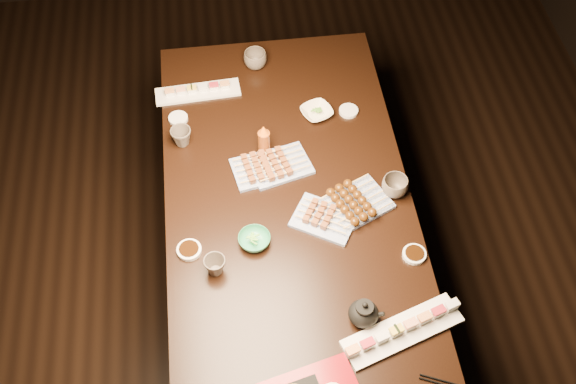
{
  "coord_description": "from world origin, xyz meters",
  "views": [
    {
      "loc": [
        -0.02,
        -1.34,
        2.87
      ],
      "look_at": [
        0.18,
        0.23,
        0.77
      ],
      "focal_mm": 45.0,
      "sensor_mm": 36.0,
      "label": 1
    }
  ],
  "objects_px": {
    "edamame_bowl_green": "(254,240)",
    "teacup_near_left": "(215,266)",
    "dining_table": "(290,261)",
    "edamame_bowl_cream": "(317,112)",
    "yakitori_plate_center": "(280,162)",
    "teacup_far_left": "(181,137)",
    "teacup_far_right": "(255,59)",
    "sushi_platter_far": "(198,89)",
    "yakitori_plate_left": "(262,165)",
    "sushi_platter_near": "(403,329)",
    "teapot": "(364,312)",
    "teacup_mid_right": "(395,186)",
    "yakitori_plate_right": "(325,216)",
    "condiment_bottle": "(264,139)"
  },
  "relations": [
    {
      "from": "yakitori_plate_center",
      "to": "teacup_mid_right",
      "type": "bearing_deg",
      "value": -38.51
    },
    {
      "from": "sushi_platter_near",
      "to": "yakitori_plate_right",
      "type": "xyz_separation_m",
      "value": [
        -0.18,
        0.46,
        0.0
      ]
    },
    {
      "from": "yakitori_plate_right",
      "to": "yakitori_plate_left",
      "type": "relative_size",
      "value": 0.99
    },
    {
      "from": "sushi_platter_far",
      "to": "edamame_bowl_green",
      "type": "xyz_separation_m",
      "value": [
        0.16,
        -0.76,
        -0.0
      ]
    },
    {
      "from": "yakitori_plate_left",
      "to": "teacup_far_left",
      "type": "bearing_deg",
      "value": 139.1
    },
    {
      "from": "edamame_bowl_green",
      "to": "teapot",
      "type": "bearing_deg",
      "value": -46.48
    },
    {
      "from": "edamame_bowl_cream",
      "to": "teacup_far_right",
      "type": "xyz_separation_m",
      "value": [
        -0.22,
        0.31,
        0.02
      ]
    },
    {
      "from": "yakitori_plate_center",
      "to": "teacup_far_right",
      "type": "height_order",
      "value": "teacup_far_right"
    },
    {
      "from": "teacup_far_left",
      "to": "teacup_far_right",
      "type": "relative_size",
      "value": 0.83
    },
    {
      "from": "sushi_platter_near",
      "to": "edamame_bowl_cream",
      "type": "relative_size",
      "value": 3.35
    },
    {
      "from": "teacup_far_right",
      "to": "condiment_bottle",
      "type": "relative_size",
      "value": 0.68
    },
    {
      "from": "sushi_platter_near",
      "to": "edamame_bowl_green",
      "type": "distance_m",
      "value": 0.59
    },
    {
      "from": "dining_table",
      "to": "edamame_bowl_green",
      "type": "bearing_deg",
      "value": -141.37
    },
    {
      "from": "teacup_mid_right",
      "to": "teacup_far_right",
      "type": "xyz_separation_m",
      "value": [
        -0.44,
        0.73,
        -0.0
      ]
    },
    {
      "from": "dining_table",
      "to": "teacup_mid_right",
      "type": "height_order",
      "value": "teacup_mid_right"
    },
    {
      "from": "teacup_far_right",
      "to": "teacup_far_left",
      "type": "bearing_deg",
      "value": -129.36
    },
    {
      "from": "teacup_near_left",
      "to": "condiment_bottle",
      "type": "relative_size",
      "value": 0.53
    },
    {
      "from": "yakitori_plate_center",
      "to": "teapot",
      "type": "height_order",
      "value": "teapot"
    },
    {
      "from": "yakitori_plate_right",
      "to": "teacup_near_left",
      "type": "height_order",
      "value": "teacup_near_left"
    },
    {
      "from": "sushi_platter_near",
      "to": "condiment_bottle",
      "type": "bearing_deg",
      "value": 95.33
    },
    {
      "from": "condiment_bottle",
      "to": "yakitori_plate_left",
      "type": "bearing_deg",
      "value": -100.81
    },
    {
      "from": "sushi_platter_near",
      "to": "teacup_far_left",
      "type": "xyz_separation_m",
      "value": [
        -0.67,
        0.89,
        0.01
      ]
    },
    {
      "from": "teacup_far_right",
      "to": "condiment_bottle",
      "type": "height_order",
      "value": "condiment_bottle"
    },
    {
      "from": "sushi_platter_near",
      "to": "sushi_platter_far",
      "type": "relative_size",
      "value": 1.16
    },
    {
      "from": "yakitori_plate_left",
      "to": "teacup_far_left",
      "type": "xyz_separation_m",
      "value": [
        -0.29,
        0.17,
        0.01
      ]
    },
    {
      "from": "condiment_bottle",
      "to": "yakitori_plate_right",
      "type": "bearing_deg",
      "value": -62.74
    },
    {
      "from": "teacup_far_right",
      "to": "yakitori_plate_center",
      "type": "bearing_deg",
      "value": -86.17
    },
    {
      "from": "sushi_platter_near",
      "to": "yakitori_plate_left",
      "type": "height_order",
      "value": "yakitori_plate_left"
    },
    {
      "from": "yakitori_plate_center",
      "to": "condiment_bottle",
      "type": "distance_m",
      "value": 0.11
    },
    {
      "from": "yakitori_plate_center",
      "to": "teacup_near_left",
      "type": "height_order",
      "value": "teacup_near_left"
    },
    {
      "from": "dining_table",
      "to": "yakitori_plate_right",
      "type": "distance_m",
      "value": 0.43
    },
    {
      "from": "yakitori_plate_right",
      "to": "sushi_platter_far",
      "type": "bearing_deg",
      "value": 152.1
    },
    {
      "from": "yakitori_plate_left",
      "to": "condiment_bottle",
      "type": "height_order",
      "value": "condiment_bottle"
    },
    {
      "from": "sushi_platter_near",
      "to": "teacup_far_left",
      "type": "relative_size",
      "value": 4.98
    },
    {
      "from": "edamame_bowl_green",
      "to": "teacup_near_left",
      "type": "relative_size",
      "value": 1.5
    },
    {
      "from": "teacup_mid_right",
      "to": "teapot",
      "type": "relative_size",
      "value": 0.82
    },
    {
      "from": "sushi_platter_near",
      "to": "teapot",
      "type": "height_order",
      "value": "teapot"
    },
    {
      "from": "yakitori_plate_left",
      "to": "yakitori_plate_right",
      "type": "bearing_deg",
      "value": -63.28
    },
    {
      "from": "dining_table",
      "to": "edamame_bowl_cream",
      "type": "relative_size",
      "value": 15.01
    },
    {
      "from": "dining_table",
      "to": "edamame_bowl_cream",
      "type": "xyz_separation_m",
      "value": [
        0.16,
        0.44,
        0.39
      ]
    },
    {
      "from": "sushi_platter_near",
      "to": "yakitori_plate_left",
      "type": "xyz_separation_m",
      "value": [
        -0.38,
        0.72,
        0.0
      ]
    },
    {
      "from": "sushi_platter_far",
      "to": "teacup_near_left",
      "type": "bearing_deg",
      "value": 87.7
    },
    {
      "from": "edamame_bowl_cream",
      "to": "teacup_far_left",
      "type": "xyz_separation_m",
      "value": [
        -0.54,
        -0.08,
        0.02
      ]
    },
    {
      "from": "yakitori_plate_center",
      "to": "teacup_far_left",
      "type": "relative_size",
      "value": 2.78
    },
    {
      "from": "sushi_platter_far",
      "to": "yakitori_plate_left",
      "type": "height_order",
      "value": "yakitori_plate_left"
    },
    {
      "from": "edamame_bowl_green",
      "to": "teacup_far_left",
      "type": "relative_size",
      "value": 1.4
    },
    {
      "from": "edamame_bowl_green",
      "to": "edamame_bowl_cream",
      "type": "distance_m",
      "value": 0.65
    },
    {
      "from": "edamame_bowl_green",
      "to": "teacup_far_right",
      "type": "xyz_separation_m",
      "value": [
        0.09,
        0.89,
        0.02
      ]
    },
    {
      "from": "yakitori_plate_left",
      "to": "condiment_bottle",
      "type": "distance_m",
      "value": 0.1
    },
    {
      "from": "edamame_bowl_green",
      "to": "teacup_near_left",
      "type": "distance_m",
      "value": 0.17
    }
  ]
}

